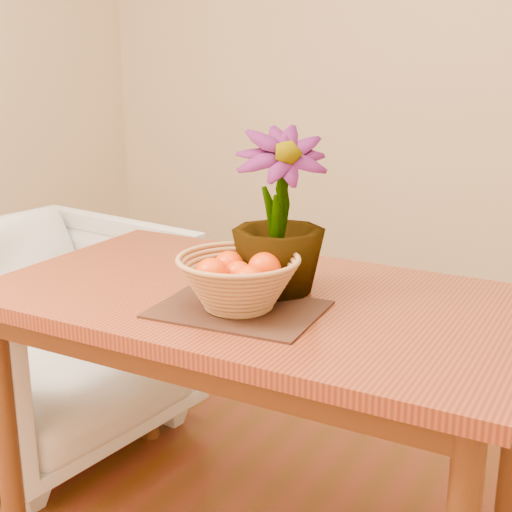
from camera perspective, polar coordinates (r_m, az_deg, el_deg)
The scene contains 7 objects.
wall_back at distance 3.58m, azimuth 15.91°, elevation 15.40°, with size 4.00×0.02×2.70m, color beige.
table at distance 1.87m, azimuth 0.13°, elevation -5.51°, with size 1.40×0.80×0.75m.
placemat at distance 1.72m, azimuth -1.40°, elevation -4.28°, with size 0.39×0.29×0.01m, color #381E14.
wicker_basket at distance 1.70m, azimuth -1.41°, elevation -2.29°, with size 0.30×0.30×0.12m.
orange_pile at distance 1.69m, azimuth -1.42°, elevation -1.35°, with size 0.18×0.18×0.08m.
potted_plant at distance 1.78m, azimuth 1.84°, elevation 3.46°, with size 0.24×0.24×0.42m, color #153F12.
armchair at distance 2.61m, azimuth -16.54°, elevation -5.45°, with size 0.82×0.77×0.84m, color gray.
Camera 1 is at (0.84, -1.23, 1.35)m, focal length 50.00 mm.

